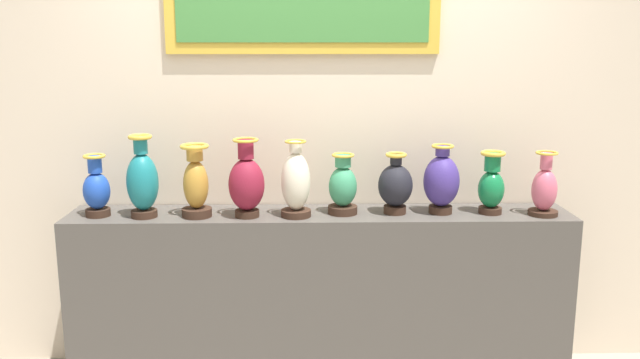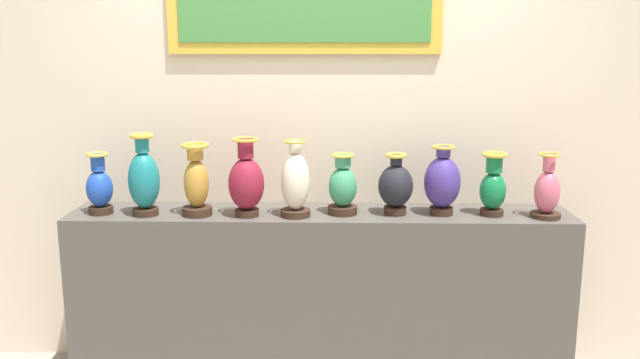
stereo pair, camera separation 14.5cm
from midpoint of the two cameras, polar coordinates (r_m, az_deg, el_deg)
display_shelf at (r=3.62m, az=1.17°, el=-9.99°), size 2.65×0.38×0.92m
back_wall at (r=3.63m, az=1.19°, el=6.14°), size 4.08×0.14×2.84m
vase_sapphire at (r=3.60m, az=-17.50°, el=-0.68°), size 0.14×0.14×0.32m
vase_teal at (r=3.49m, az=-13.88°, el=-0.01°), size 0.16×0.16×0.43m
vase_ochre at (r=3.44m, az=-9.50°, el=-0.30°), size 0.15×0.15×0.38m
vase_burgundy at (r=3.39m, az=-5.20°, el=-0.24°), size 0.19×0.19×0.41m
vase_ivory at (r=3.37m, az=-0.93°, el=-0.30°), size 0.16×0.16×0.40m
vase_jade at (r=3.43m, az=3.19°, el=-0.72°), size 0.16×0.16×0.32m
vase_onyx at (r=3.45m, az=7.78°, el=-0.58°), size 0.18×0.18×0.32m
vase_indigo at (r=3.48m, az=11.74°, el=-0.24°), size 0.19×0.19×0.37m
vase_emerald at (r=3.53m, az=15.92°, el=-0.62°), size 0.14×0.14×0.33m
vase_rose at (r=3.57m, az=20.20°, el=-1.01°), size 0.15×0.15×0.34m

